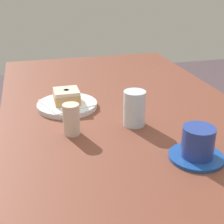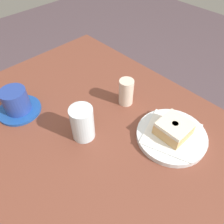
{
  "view_description": "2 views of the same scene",
  "coord_description": "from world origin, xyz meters",
  "px_view_note": "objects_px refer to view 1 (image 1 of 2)",
  "views": [
    {
      "loc": [
        -1.0,
        0.29,
        1.19
      ],
      "look_at": [
        -0.16,
        0.07,
        0.81
      ],
      "focal_mm": 52.65,
      "sensor_mm": 36.0,
      "label": 1
    },
    {
      "loc": [
        0.16,
        -0.2,
        1.27
      ],
      "look_at": [
        -0.16,
        0.1,
        0.8
      ],
      "focal_mm": 35.43,
      "sensor_mm": 36.0,
      "label": 2
    }
  ],
  "objects_px": {
    "donut_glazed_square": "(66,96)",
    "sugar_jar": "(71,119)",
    "water_glass": "(134,108)",
    "coffee_cup": "(198,145)",
    "plate_glazed_square": "(67,105)"
  },
  "relations": [
    {
      "from": "plate_glazed_square",
      "to": "donut_glazed_square",
      "type": "relative_size",
      "value": 2.43
    },
    {
      "from": "water_glass",
      "to": "coffee_cup",
      "type": "height_order",
      "value": "water_glass"
    },
    {
      "from": "coffee_cup",
      "to": "water_glass",
      "type": "bearing_deg",
      "value": 22.01
    },
    {
      "from": "coffee_cup",
      "to": "sugar_jar",
      "type": "distance_m",
      "value": 0.34
    },
    {
      "from": "sugar_jar",
      "to": "donut_glazed_square",
      "type": "bearing_deg",
      "value": -3.48
    },
    {
      "from": "sugar_jar",
      "to": "coffee_cup",
      "type": "bearing_deg",
      "value": -126.82
    },
    {
      "from": "donut_glazed_square",
      "to": "sugar_jar",
      "type": "bearing_deg",
      "value": 176.52
    },
    {
      "from": "donut_glazed_square",
      "to": "water_glass",
      "type": "distance_m",
      "value": 0.25
    },
    {
      "from": "plate_glazed_square",
      "to": "sugar_jar",
      "type": "height_order",
      "value": "sugar_jar"
    },
    {
      "from": "water_glass",
      "to": "sugar_jar",
      "type": "bearing_deg",
      "value": 93.88
    },
    {
      "from": "plate_glazed_square",
      "to": "water_glass",
      "type": "relative_size",
      "value": 1.9
    },
    {
      "from": "sugar_jar",
      "to": "water_glass",
      "type": "bearing_deg",
      "value": -86.12
    },
    {
      "from": "donut_glazed_square",
      "to": "sugar_jar",
      "type": "xyz_separation_m",
      "value": [
        -0.19,
        0.01,
        0.0
      ]
    },
    {
      "from": "plate_glazed_square",
      "to": "donut_glazed_square",
      "type": "xyz_separation_m",
      "value": [
        -0.0,
        -0.0,
        0.03
      ]
    },
    {
      "from": "donut_glazed_square",
      "to": "coffee_cup",
      "type": "xyz_separation_m",
      "value": [
        -0.4,
        -0.26,
        -0.0
      ]
    }
  ]
}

